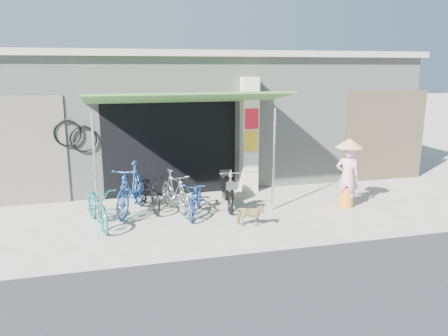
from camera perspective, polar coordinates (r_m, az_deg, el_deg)
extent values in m
plane|color=#AFAA9E|center=(9.33, 2.75, -7.27)|extent=(80.00, 80.00, 0.00)
cube|color=gray|center=(13.79, -3.50, 6.80)|extent=(12.00, 5.00, 3.50)
cube|color=#BBB49F|center=(13.71, -3.60, 14.43)|extent=(12.30, 5.30, 0.16)
cube|color=black|center=(11.20, -7.00, 2.72)|extent=(3.40, 0.06, 2.50)
cube|color=black|center=(11.36, -6.91, -0.75)|extent=(3.06, 0.04, 1.10)
torus|color=black|center=(11.04, -17.90, 3.61)|extent=(0.65, 0.05, 0.65)
cylinder|color=silver|center=(11.02, -18.01, 5.27)|extent=(0.02, 0.02, 0.12)
torus|color=black|center=(11.05, -19.76, 4.27)|extent=(0.65, 0.05, 0.65)
cylinder|color=silver|center=(11.03, -19.88, 5.93)|extent=(0.02, 0.02, 0.12)
cube|color=beige|center=(11.48, 3.27, 4.30)|extent=(0.42, 0.42, 3.00)
cube|color=red|center=(11.21, 3.64, 6.41)|extent=(0.36, 0.02, 0.52)
cube|color=gold|center=(11.29, 3.60, 3.54)|extent=(0.36, 0.02, 0.52)
cube|color=silver|center=(11.40, 3.56, 0.76)|extent=(0.36, 0.02, 0.50)
cube|color=#3F7233|center=(10.17, -4.80, 9.12)|extent=(4.60, 1.88, 0.35)
cylinder|color=silver|center=(9.34, -16.47, -0.23)|extent=(0.05, 0.05, 2.36)
cylinder|color=silver|center=(9.98, 6.49, 1.05)|extent=(0.05, 0.05, 2.36)
cube|color=brown|center=(13.48, 20.17, 3.96)|extent=(2.60, 0.06, 2.60)
cube|color=#6B665B|center=(11.36, -26.37, 1.85)|extent=(2.60, 0.06, 2.60)
imported|color=#1B7C77|center=(9.43, -16.20, -4.77)|extent=(0.97, 1.75, 0.87)
imported|color=#1F4B8F|center=(10.04, -12.01, -2.65)|extent=(1.21, 1.97, 1.14)
imported|color=black|center=(10.30, -9.74, -3.00)|extent=(0.87, 1.70, 0.85)
imported|color=#98989C|center=(9.98, -6.43, -3.09)|extent=(0.83, 1.66, 0.96)
imported|color=#1F4790|center=(9.76, -3.72, -3.87)|extent=(1.02, 1.62, 0.80)
imported|color=#997D51|center=(9.09, 3.46, -6.21)|extent=(0.63, 0.42, 0.49)
torus|color=black|center=(9.82, 0.83, -4.70)|extent=(0.15, 0.50, 0.49)
torus|color=black|center=(10.97, 0.01, -2.80)|extent=(0.15, 0.50, 0.49)
cube|color=black|center=(10.37, 0.40, -3.33)|extent=(0.32, 0.90, 0.09)
cube|color=black|center=(10.63, 0.19, -1.78)|extent=(0.31, 0.54, 0.32)
cube|color=black|center=(10.58, 0.19, -0.76)|extent=(0.29, 0.54, 0.08)
cube|color=black|center=(9.90, 0.70, -2.56)|extent=(0.22, 0.12, 0.52)
cylinder|color=silver|center=(9.65, 0.82, -0.68)|extent=(0.48, 0.10, 0.03)
cube|color=silver|center=(9.55, 0.95, -2.22)|extent=(0.26, 0.22, 0.19)
imported|color=#F1A2B6|center=(10.64, 15.81, -1.09)|extent=(0.64, 0.59, 1.46)
cone|color=orange|center=(10.77, 15.64, -3.68)|extent=(0.38, 0.38, 0.46)
cone|color=#D5B573|center=(10.48, 16.08, 3.17)|extent=(0.64, 0.64, 0.22)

